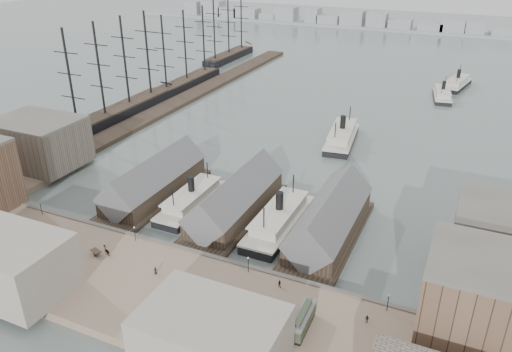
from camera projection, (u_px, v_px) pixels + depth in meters
The scene contains 36 objects.
ground at pixel (205, 247), 120.97m from camera, with size 900.00×900.00×0.00m, color #566460.
quay at pixel (157, 292), 104.15m from camera, with size 180.00×30.00×2.00m, color #826C57.
seawall at pixel (194, 254), 116.21m from camera, with size 180.00×1.20×2.30m, color #59544C.
west_wharf at pixel (184, 99), 227.93m from camera, with size 10.00×220.00×1.60m, color #2D231C.
ferry_shed_west at pixel (154, 182), 142.48m from camera, with size 14.00×42.00×12.60m.
ferry_shed_center at pixel (236, 200), 132.78m from camera, with size 14.00×42.00×12.60m.
ferry_shed_east at pixel (330, 221), 123.08m from camera, with size 14.00×42.00×12.60m.
warehouse_west_back at pixel (40, 143), 157.92m from camera, with size 26.00×20.00×14.00m, color #60564C.
street_bldg_center at pixel (212, 337), 84.25m from camera, with size 24.00×16.00×10.00m, color gray.
lamp_post_far_w at pixel (40, 205), 129.98m from camera, with size 0.44×0.44×3.92m.
lamp_post_near_w at pixel (135, 231), 118.78m from camera, with size 0.44×0.44×3.92m.
lamp_post_near_e at pixel (248, 262), 107.59m from camera, with size 0.44×0.44×3.92m.
lamp_post_far_e at pixel (388, 300), 96.39m from camera, with size 0.44×0.44×3.92m.
far_shore at pixel (413, 26), 393.79m from camera, with size 500.00×40.00×15.72m.
ferry_docked_west at pixel (192, 200), 137.82m from camera, with size 8.36×27.85×9.95m.
ferry_docked_east at pixel (279, 219), 127.92m from camera, with size 9.17×30.55×10.91m.
ferry_open_near at pixel (342, 136), 180.94m from camera, with size 12.72×31.17×10.82m.
ferry_open_mid at pixel (442, 94), 230.17m from camera, with size 11.13×25.30×8.73m.
ferry_open_far at pixel (457, 83), 246.94m from camera, with size 12.95×27.75×9.54m.
sailing_ship_near at pixel (118, 111), 205.68m from camera, with size 9.70×66.80×39.87m.
sailing_ship_mid at pixel (187, 81), 249.20m from camera, with size 8.92×51.52×36.66m.
sailing_ship_far at pixel (229, 55), 302.97m from camera, with size 8.95×49.72×36.79m.
tram at pixel (303, 321), 92.36m from camera, with size 2.76×9.86×3.49m.
horse_cart_left at pixel (7, 227), 124.14m from camera, with size 4.70×1.70×1.59m.
horse_cart_center at pixel (104, 252), 114.16m from camera, with size 4.99×2.77×1.64m.
horse_cart_right at pixel (263, 329), 91.98m from camera, with size 4.71×2.09×1.54m.
pedestrian_0 at pixel (12, 224), 125.29m from camera, with size 0.66×0.48×1.82m, color black.
pedestrian_1 at pixel (19, 242), 117.67m from camera, with size 0.84×0.65×1.72m, color black.
pedestrian_2 at pixel (105, 248), 115.67m from camera, with size 1.05×0.60×1.63m, color black.
pedestrian_3 at pixel (70, 265), 109.67m from camera, with size 0.91×0.38×1.56m, color black.
pedestrian_4 at pixel (155, 271), 107.84m from camera, with size 0.80×0.52×1.64m, color black.
pedestrian_5 at pixel (197, 310), 96.36m from camera, with size 0.66×0.48×1.81m, color black.
pedestrian_6 at pixel (279, 284), 103.82m from camera, with size 0.81×0.63×1.68m, color black.
pedestrian_7 at pixel (254, 343), 88.65m from camera, with size 1.15×0.66×1.78m, color black.
pedestrian_8 at pixel (367, 319), 94.27m from camera, with size 0.98×0.41×1.67m, color black.
pedestrian_10 at pixel (2, 208), 132.64m from camera, with size 0.59×0.43×1.62m, color black.
Camera 1 is at (53.34, -87.10, 68.23)m, focal length 35.00 mm.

